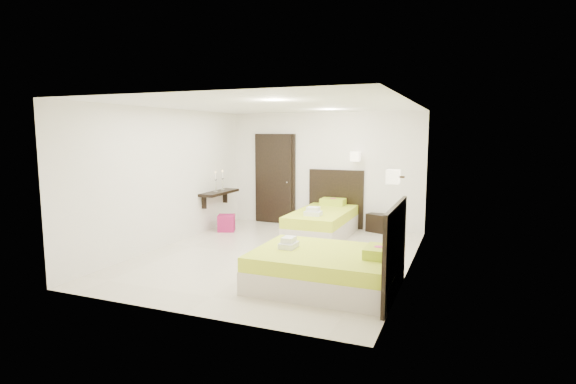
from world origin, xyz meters
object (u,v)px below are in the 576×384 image
at_px(ottoman, 226,223).
at_px(nightstand, 379,223).
at_px(bed_single, 323,221).
at_px(bed_double, 330,268).

bearing_deg(ottoman, nightstand, 20.92).
bearing_deg(nightstand, bed_single, -119.49).
relative_size(bed_single, nightstand, 4.73).
bearing_deg(bed_single, nightstand, 40.77).
height_order(bed_single, bed_double, bed_single).
height_order(bed_double, nightstand, bed_double).
distance_m(bed_single, bed_double, 3.17).
bearing_deg(ottoman, bed_double, -40.17).
distance_m(nightstand, ottoman, 3.34).
xyz_separation_m(nightstand, ottoman, (-3.12, -1.19, -0.02)).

